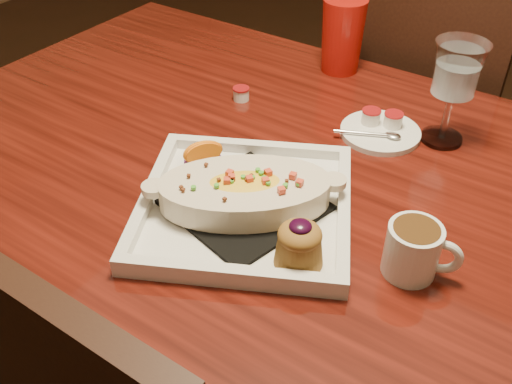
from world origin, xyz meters
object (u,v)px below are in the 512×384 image
Objects in this scene: goblet at (456,75)px; red_tumbler at (342,36)px; saucer at (379,129)px; plate at (248,200)px; coffee_mug at (414,249)px; chair_far at (416,129)px; table at (297,214)px.

red_tumbler is (-0.29, 0.15, -0.05)m from goblet.
plate is at bearing -101.93° from saucer.
goblet is at bearing -27.35° from red_tumbler.
saucer is (-0.18, 0.30, -0.03)m from coffee_mug.
red_tumbler is at bearing 75.89° from plate.
chair_far is 0.83m from coffee_mug.
chair_far is at bearing 112.23° from goblet.
plate is at bearing -92.58° from table.
saucer is (0.06, 0.18, 0.11)m from table.
chair_far is 2.19× the size of plate.
chair_far reaches higher than plate.
saucer is at bearing -46.33° from red_tumbler.
coffee_mug is 0.70× the size of saucer.
table is at bearing -108.88° from saucer.
coffee_mug is 0.65× the size of red_tumbler.
chair_far is 4.95× the size of goblet.
coffee_mug is (0.25, 0.03, 0.01)m from plate.
table is 0.65m from chair_far.
goblet is (0.16, -0.40, 0.37)m from chair_far.
chair_far is at bearing 90.00° from table.
saucer is (0.07, 0.33, -0.02)m from plate.
chair_far is 0.57m from goblet.
saucer is at bearing 51.41° from plate.
plate is (-0.01, -0.77, 0.27)m from chair_far.
red_tumbler reaches higher than plate.
table is 1.61× the size of chair_far.
chair_far is 0.82m from plate.
chair_far is 6.34× the size of saucer.
red_tumbler is at bearing 152.65° from goblet.
coffee_mug is at bearing 108.16° from chair_far.
plate is at bearing 170.82° from coffee_mug.
plate reaches higher than coffee_mug.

